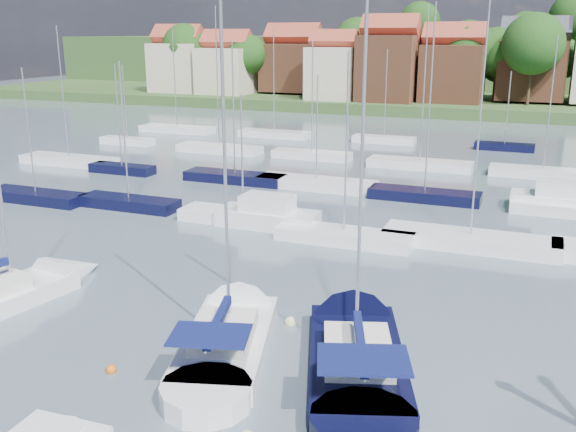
% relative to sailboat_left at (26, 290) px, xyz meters
% --- Properties ---
extents(ground, '(260.00, 260.00, 0.00)m').
position_rel_sailboat_left_xyz_m(ground, '(11.86, 35.75, -0.36)').
color(ground, '#4C5D68').
rests_on(ground, ground).
extents(sailboat_left, '(4.72, 11.33, 14.97)m').
position_rel_sailboat_left_xyz_m(sailboat_left, '(0.00, 0.00, 0.00)').
color(sailboat_left, white).
rests_on(sailboat_left, ground).
extents(sailboat_centre, '(6.82, 13.20, 17.28)m').
position_rel_sailboat_left_xyz_m(sailboat_centre, '(11.72, 0.12, -0.01)').
color(sailboat_centre, white).
rests_on(sailboat_centre, ground).
extents(sailboat_navy, '(7.97, 14.33, 19.12)m').
position_rel_sailboat_left_xyz_m(sailboat_navy, '(17.03, 0.88, -0.01)').
color(sailboat_navy, black).
rests_on(sailboat_navy, ground).
extents(buoy_c, '(0.45, 0.45, 0.45)m').
position_rel_sailboat_left_xyz_m(buoy_c, '(8.67, -4.70, -0.36)').
color(buoy_c, '#D85914').
rests_on(buoy_c, ground).
extents(buoy_e, '(0.54, 0.54, 0.54)m').
position_rel_sailboat_left_xyz_m(buoy_e, '(13.70, 1.95, -0.36)').
color(buoy_e, beige).
rests_on(buoy_e, ground).
extents(marina_field, '(79.62, 41.41, 15.93)m').
position_rel_sailboat_left_xyz_m(marina_field, '(13.77, 30.90, 0.08)').
color(marina_field, white).
rests_on(marina_field, ground).
extents(far_shore_town, '(212.46, 90.00, 22.27)m').
position_rel_sailboat_left_xyz_m(far_shore_town, '(14.09, 128.42, 4.25)').
color(far_shore_town, '#3A562B').
rests_on(far_shore_town, ground).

